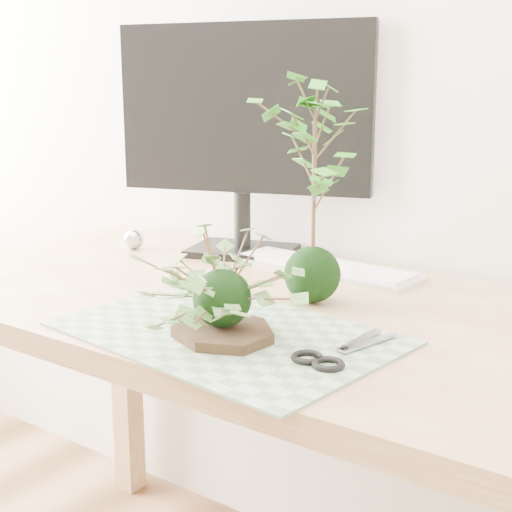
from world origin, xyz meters
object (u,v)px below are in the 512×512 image
(desk, at_px, (303,355))
(keyboard, at_px, (324,267))
(maple_kokedama, at_px, (315,135))
(monitor, at_px, (245,124))
(ivy_kokedama, at_px, (222,271))

(desk, height_order, keyboard, keyboard)
(desk, xyz_separation_m, maple_kokedama, (-0.00, 0.03, 0.37))
(maple_kokedama, distance_m, monitor, 0.39)
(ivy_kokedama, height_order, monitor, monitor)
(desk, height_order, monitor, monitor)
(desk, xyz_separation_m, ivy_kokedama, (-0.01, -0.21, 0.19))
(maple_kokedama, relative_size, keyboard, 0.99)
(desk, xyz_separation_m, keyboard, (-0.10, 0.23, 0.10))
(ivy_kokedama, xyz_separation_m, maple_kokedama, (0.01, 0.24, 0.18))
(desk, distance_m, ivy_kokedama, 0.28)
(maple_kokedama, height_order, monitor, monitor)
(ivy_kokedama, xyz_separation_m, monitor, (-0.31, 0.47, 0.18))
(desk, distance_m, monitor, 0.56)
(desk, relative_size, monitor, 2.93)
(ivy_kokedama, relative_size, maple_kokedama, 0.77)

